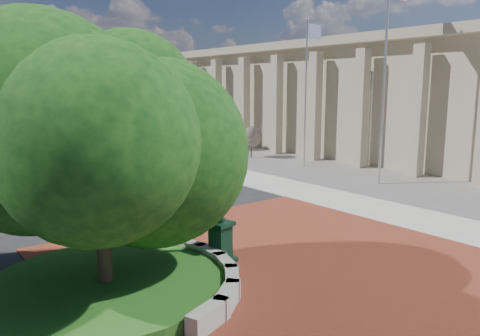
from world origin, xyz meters
name	(u,v)px	position (x,y,z in m)	size (l,w,h in m)	color
ground	(256,253)	(0.00, 0.00, 0.00)	(200.00, 200.00, 0.00)	black
plaza	(278,261)	(0.00, -1.00, 0.02)	(12.00, 12.00, 0.04)	maroon
sidewalk	(340,163)	(16.00, 10.00, 0.02)	(20.00, 50.00, 0.04)	#9E9B93
planter_wall	(184,264)	(-2.71, 0.00, 0.27)	(2.96, 6.77, 0.54)	#9E9B93
grass_bed	(106,288)	(-5.00, 0.00, 0.20)	(6.10, 6.10, 0.40)	#164F17
civic_building	(384,98)	(23.60, 12.00, 4.33)	(17.35, 44.00, 8.60)	tan
tree_planter	(99,150)	(-5.00, 0.00, 3.72)	(5.20, 5.20, 6.33)	#38281C
post_clock	(220,182)	(-1.40, 0.02, 2.48)	(1.09, 1.09, 4.51)	black
parked_car	(2,133)	(0.36, 38.18, 0.84)	(1.98, 4.93, 1.68)	#61160D
flagpole_a	(384,77)	(12.07, 4.00, 5.71)	(1.75, 0.20, 11.15)	silver
flagpole_b	(306,93)	(12.84, 10.37, 4.84)	(1.48, 0.18, 9.45)	silver
street_lamp_near	(49,91)	(2.16, 28.26, 4.88)	(1.82, 0.69, 8.32)	slate
shrub_near	(251,137)	(12.68, 15.65, 1.59)	(1.20, 1.20, 2.20)	#38281C
shrub_mid	(227,132)	(13.37, 19.62, 1.59)	(1.20, 1.20, 2.20)	#38281C
shrub_far	(214,130)	(13.44, 21.54, 1.59)	(1.20, 1.20, 2.20)	#38281C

